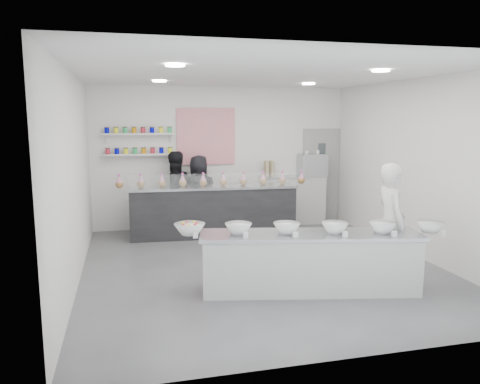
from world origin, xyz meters
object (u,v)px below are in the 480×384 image
at_px(staff_right, 199,193).
at_px(back_bar, 214,211).
at_px(espresso_ledge, 292,200).
at_px(woman_prep, 391,223).
at_px(prep_counter, 310,262).
at_px(espresso_machine, 312,165).
at_px(staff_left, 174,192).

bearing_deg(staff_right, back_bar, 124.66).
bearing_deg(espresso_ledge, woman_prep, -88.76).
height_order(espresso_ledge, staff_right, staff_right).
height_order(prep_counter, staff_right, staff_right).
distance_m(espresso_machine, staff_right, 2.63).
height_order(prep_counter, espresso_machine, espresso_machine).
relative_size(espresso_machine, staff_left, 0.36).
bearing_deg(back_bar, espresso_ledge, 24.52).
relative_size(espresso_machine, woman_prep, 0.35).
relative_size(back_bar, espresso_ledge, 2.26).
height_order(espresso_ledge, espresso_machine, espresso_machine).
bearing_deg(staff_left, back_bar, 123.22).
xyz_separation_m(back_bar, woman_prep, (2.00, -3.13, 0.35)).
xyz_separation_m(prep_counter, back_bar, (-0.72, 3.26, 0.10)).
bearing_deg(espresso_machine, staff_right, -176.00).
height_order(prep_counter, woman_prep, woman_prep).
relative_size(prep_counter, woman_prep, 1.73).
bearing_deg(espresso_ledge, espresso_machine, 0.00).
relative_size(prep_counter, espresso_machine, 4.99).
distance_m(back_bar, woman_prep, 3.73).
bearing_deg(espresso_machine, back_bar, -163.21).
bearing_deg(woman_prep, prep_counter, 102.76).
height_order(espresso_machine, staff_right, staff_right).
height_order(espresso_machine, staff_left, staff_left).
height_order(woman_prep, staff_right, woman_prep).
bearing_deg(woman_prep, back_bar, 39.52).
relative_size(espresso_machine, staff_right, 0.38).
bearing_deg(espresso_machine, prep_counter, -112.54).
distance_m(prep_counter, espresso_machine, 4.40).
distance_m(staff_left, staff_right, 0.52).
distance_m(espresso_machine, woman_prep, 3.89).
relative_size(woman_prep, staff_right, 1.08).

